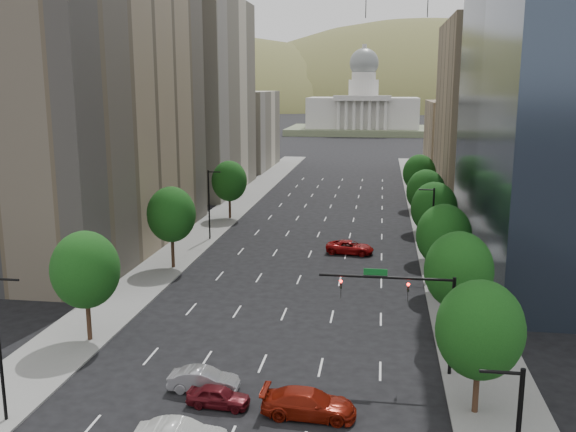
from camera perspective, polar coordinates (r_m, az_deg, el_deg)
The scene contains 25 objects.
sidewalk_left at distance 77.37m, azimuth -9.49°, elevation -2.92°, with size 6.00×200.00×0.15m, color slate.
sidewalk_right at distance 74.11m, azimuth 14.02°, elevation -3.77°, with size 6.00×200.00×0.15m, color slate.
midrise_cream_left at distance 118.80m, azimuth -7.79°, elevation 10.71°, with size 14.00×30.00×35.00m, color beige.
filler_left at distance 151.13m, azimuth -4.20°, elevation 7.77°, with size 14.00×26.00×18.00m, color beige.
parking_tan_right at distance 112.51m, azimuth 17.38°, elevation 8.96°, with size 14.00×30.00×30.00m, color #8C7759.
filler_right at distance 145.58m, azimuth 15.26°, elevation 6.84°, with size 14.00×26.00×16.00m, color #8C7759.
tree_right_0 at distance 39.24m, azimuth 16.97°, elevation -9.82°, with size 5.20×5.20×8.39m.
tree_right_1 at distance 49.45m, azimuth 15.18°, elevation -4.78°, with size 5.20×5.20×8.75m.
tree_right_2 at distance 61.03m, azimuth 13.92°, elevation -1.72°, with size 5.20×5.20×8.61m.
tree_right_3 at distance 72.66m, azimuth 13.07°, elevation 0.68°, with size 5.20×5.20×8.89m.
tree_right_4 at distance 86.48m, azimuth 12.36°, elevation 2.17°, with size 5.20×5.20×8.46m.
tree_right_5 at distance 102.23m, azimuth 11.79°, elevation 3.81°, with size 5.20×5.20×8.75m.
tree_left_0 at distance 50.30m, azimuth -17.86°, elevation -4.66°, with size 5.20×5.20×8.75m.
tree_left_1 at distance 68.19m, azimuth -10.51°, elevation 0.14°, with size 5.20×5.20×8.97m.
tree_left_2 at distance 92.82m, azimuth -5.33°, elevation 3.17°, with size 5.20×5.20×8.68m.
streetlight_rn at distance 67.94m, azimuth 12.88°, elevation -0.97°, with size 1.70×0.20×9.00m.
streetlight_ls at distance 40.51m, azimuth -24.61°, elevation -10.54°, with size 1.70×0.20×9.00m.
streetlight_ln at distance 80.41m, azimuth -7.12°, elevation 1.19°, with size 1.70×0.20×9.00m.
traffic_signal at distance 43.61m, azimuth 11.46°, elevation -7.63°, with size 9.12×0.40×7.38m.
capitol at distance 261.18m, azimuth 6.79°, elevation 9.30°, with size 60.00×40.00×35.20m.
foothills at distance 613.77m, azimuth 10.98°, elevation 6.21°, with size 720.00×413.00×263.00m.
car_red_near at distance 39.29m, azimuth 1.89°, elevation -16.59°, with size 2.32×5.71×1.66m, color maroon.
car_maroon at distance 40.61m, azimuth -6.31°, elevation -15.91°, with size 1.58×3.93×1.34m, color #530D14.
car_silver at distance 42.51m, azimuth -7.63°, elevation -14.49°, with size 1.59×4.57×1.51m, color #99999E.
car_red_far at distance 74.51m, azimuth 5.62°, elevation -2.83°, with size 2.56×5.56×1.55m, color maroon.
Camera 1 is at (7.96, -11.12, 19.49)m, focal length 39.30 mm.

